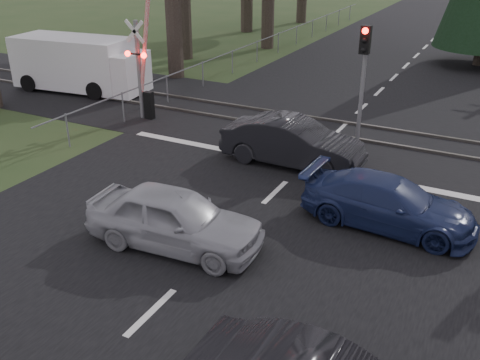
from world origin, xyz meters
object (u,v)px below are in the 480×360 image
Objects in this scene: blue_sedan at (388,203)px; silver_car at (175,219)px; traffic_signal_center at (363,66)px; crossing_signal at (144,67)px; white_van at (82,64)px; dark_car_far at (292,142)px.

silver_car is at bearing 130.82° from blue_sedan.
traffic_signal_center is at bearing -17.35° from silver_car.
crossing_signal is 1.60× the size of blue_sedan.
traffic_signal_center is at bearing -11.31° from white_van.
white_van reaches higher than silver_car.
white_van reaches higher than dark_car_far.
dark_car_far is 12.55m from white_van.
white_van is (-15.63, 6.26, 0.60)m from blue_sedan.
dark_car_far is at bearing 57.82° from blue_sedan.
crossing_signal is 7.22m from dark_car_far.
crossing_signal is at bearing -173.85° from traffic_signal_center.
crossing_signal is 11.44m from blue_sedan.
white_van is at bearing 71.16° from blue_sedan.
silver_car is at bearing -103.04° from traffic_signal_center.
traffic_signal_center is 0.91× the size of dark_car_far.
dark_car_far is (0.57, 5.83, 0.02)m from silver_car.
blue_sedan is (2.27, -5.10, -2.18)m from traffic_signal_center.
traffic_signal_center reaches higher than white_van.
traffic_signal_center is 0.94× the size of blue_sedan.
crossing_signal is 5.54m from white_van.
dark_car_far is 0.70× the size of white_van.
silver_car is at bearing -46.19° from white_van.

